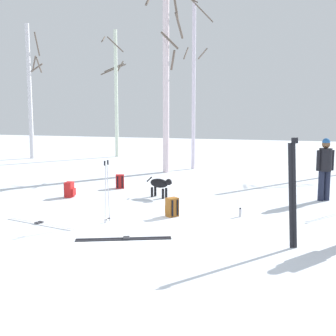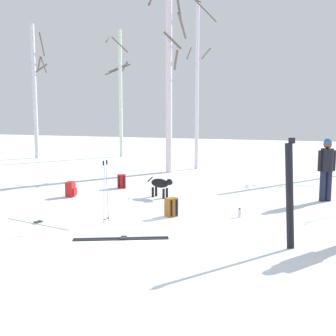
{
  "view_description": "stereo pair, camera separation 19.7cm",
  "coord_description": "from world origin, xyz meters",
  "views": [
    {
      "loc": [
        3.19,
        -7.52,
        2.4
      ],
      "look_at": [
        -0.19,
        2.53,
        1.0
      ],
      "focal_mm": 44.97,
      "sensor_mm": 36.0,
      "label": 1
    },
    {
      "loc": [
        3.38,
        -7.45,
        2.4
      ],
      "look_at": [
        -0.19,
        2.53,
        1.0
      ],
      "focal_mm": 44.97,
      "sensor_mm": 36.0,
      "label": 2
    }
  ],
  "objects": [
    {
      "name": "person_1",
      "position": [
        3.63,
        4.6,
        0.98
      ],
      "size": [
        0.46,
        0.34,
        1.72
      ],
      "color": "#1E2338",
      "rests_on": "ground_plane"
    },
    {
      "name": "ground_plane",
      "position": [
        0.0,
        0.0,
        0.0
      ],
      "size": [
        60.0,
        60.0,
        0.0
      ],
      "primitive_type": "plane",
      "color": "white"
    },
    {
      "name": "water_bottle_0",
      "position": [
        1.74,
        2.04,
        0.1
      ],
      "size": [
        0.06,
        0.06,
        0.21
      ],
      "color": "silver",
      "rests_on": "ground_plane"
    },
    {
      "name": "ski_pair_lying_0",
      "position": [
        -0.08,
        -0.42,
        0.01
      ],
      "size": [
        1.73,
        0.88,
        0.05
      ],
      "color": "black",
      "rests_on": "ground_plane"
    },
    {
      "name": "birch_tree_2",
      "position": [
        -2.25,
        8.41,
        3.76
      ],
      "size": [
        1.28,
        1.27,
        7.42
      ],
      "color": "silver",
      "rests_on": "ground_plane"
    },
    {
      "name": "birch_tree_0",
      "position": [
        -10.65,
        11.18,
        3.58
      ],
      "size": [
        1.18,
        1.04,
        6.9
      ],
      "color": "silver",
      "rests_on": "ground_plane"
    },
    {
      "name": "backpack_0",
      "position": [
        -2.48,
        4.53,
        0.21
      ],
      "size": [
        0.32,
        0.34,
        0.44
      ],
      "color": "red",
      "rests_on": "ground_plane"
    },
    {
      "name": "dog",
      "position": [
        -0.76,
        3.54,
        0.39
      ],
      "size": [
        0.87,
        0.39,
        0.57
      ],
      "color": "black",
      "rests_on": "ground_plane"
    },
    {
      "name": "birch_tree_3",
      "position": [
        -1.49,
        9.79,
        4.07
      ],
      "size": [
        1.4,
        1.43,
        7.89
      ],
      "color": "silver",
      "rests_on": "ground_plane"
    },
    {
      "name": "birch_tree_1",
      "position": [
        -6.79,
        13.35,
        3.57
      ],
      "size": [
        1.59,
        1.84,
        6.75
      ],
      "color": "silver",
      "rests_on": "ground_plane"
    },
    {
      "name": "backpack_2",
      "position": [
        0.23,
        1.58,
        0.21
      ],
      "size": [
        0.34,
        0.34,
        0.44
      ],
      "color": "#99591E",
      "rests_on": "ground_plane"
    },
    {
      "name": "ski_pair_lying_1",
      "position": [
        -2.26,
        0.01,
        0.01
      ],
      "size": [
        1.92,
        0.55,
        0.05
      ],
      "color": "white",
      "rests_on": "ground_plane"
    },
    {
      "name": "backpack_1",
      "position": [
        -3.24,
        2.77,
        0.21
      ],
      "size": [
        0.31,
        0.28,
        0.44
      ],
      "color": "red",
      "rests_on": "ground_plane"
    },
    {
      "name": "ski_poles_1",
      "position": [
        -0.96,
        0.62,
        0.73
      ],
      "size": [
        0.07,
        0.25,
        1.37
      ],
      "color": "#B2B2BC",
      "rests_on": "ground_plane"
    },
    {
      "name": "ski_pair_planted_0",
      "position": [
        2.95,
        0.06,
        0.98
      ],
      "size": [
        0.22,
        0.11,
        1.97
      ],
      "color": "black",
      "rests_on": "ground_plane"
    }
  ]
}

